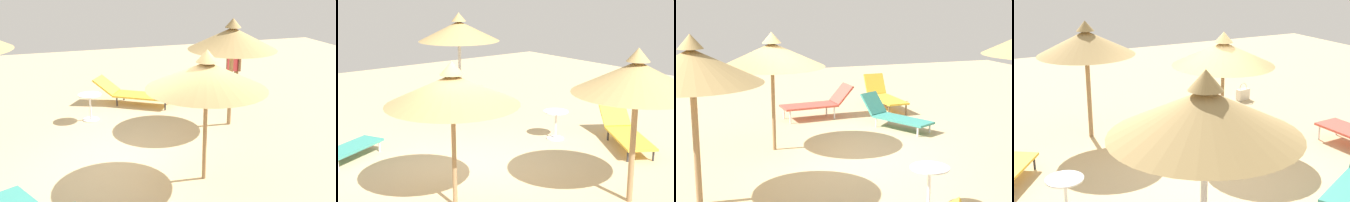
% 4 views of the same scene
% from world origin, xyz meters
% --- Properties ---
extents(ground, '(24.00, 24.00, 0.10)m').
position_xyz_m(ground, '(0.00, 0.00, -0.05)').
color(ground, tan).
extents(parasol_umbrella_near_right, '(2.09, 2.09, 2.60)m').
position_xyz_m(parasol_umbrella_near_right, '(-2.57, -1.63, 2.13)').
color(parasol_umbrella_near_right, olive).
rests_on(parasol_umbrella_near_right, ground).
extents(parasol_umbrella_near_left, '(2.13, 2.13, 2.42)m').
position_xyz_m(parasol_umbrella_near_left, '(-0.92, 0.77, 1.97)').
color(parasol_umbrella_near_left, olive).
rests_on(parasol_umbrella_near_left, ground).
extents(lounge_chair_far_left, '(1.32, 1.91, 0.77)m').
position_xyz_m(lounge_chair_far_left, '(2.15, 1.55, 0.32)').
color(lounge_chair_far_left, teal).
rests_on(lounge_chair_far_left, ground).
extents(lounge_chair_far_right, '(1.88, 0.80, 0.84)m').
position_xyz_m(lounge_chair_far_right, '(0.73, 3.14, 0.41)').
color(lounge_chair_far_right, '#CC4C3F').
rests_on(lounge_chair_far_right, ground).
extents(lounge_chair_edge, '(0.63, 1.82, 0.89)m').
position_xyz_m(lounge_chair_edge, '(2.77, 3.59, 0.39)').
color(lounge_chair_edge, gold).
rests_on(lounge_chair_edge, ground).
extents(side_table_round, '(0.58, 0.58, 0.67)m').
position_xyz_m(side_table_round, '(0.63, -2.98, 0.46)').
color(side_table_round, silver).
rests_on(side_table_round, ground).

